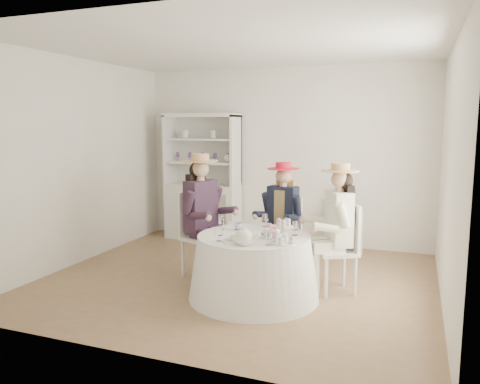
% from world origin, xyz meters
% --- Properties ---
extents(ground, '(4.50, 4.50, 0.00)m').
position_xyz_m(ground, '(0.00, 0.00, 0.00)').
color(ground, brown).
rests_on(ground, ground).
extents(ceiling, '(4.50, 4.50, 0.00)m').
position_xyz_m(ceiling, '(0.00, 0.00, 2.70)').
color(ceiling, white).
rests_on(ceiling, wall_back).
extents(wall_back, '(4.50, 0.00, 4.50)m').
position_xyz_m(wall_back, '(0.00, 2.00, 1.35)').
color(wall_back, silver).
rests_on(wall_back, ground).
extents(wall_front, '(4.50, 0.00, 4.50)m').
position_xyz_m(wall_front, '(0.00, -2.00, 1.35)').
color(wall_front, silver).
rests_on(wall_front, ground).
extents(wall_left, '(0.00, 4.50, 4.50)m').
position_xyz_m(wall_left, '(-2.25, 0.00, 1.35)').
color(wall_left, silver).
rests_on(wall_left, ground).
extents(wall_right, '(0.00, 4.50, 4.50)m').
position_xyz_m(wall_right, '(2.25, 0.00, 1.35)').
color(wall_right, silver).
rests_on(wall_right, ground).
extents(tea_table, '(1.39, 1.39, 0.68)m').
position_xyz_m(tea_table, '(0.37, -0.46, 0.34)').
color(tea_table, white).
rests_on(tea_table, ground).
extents(hutch, '(1.23, 0.55, 2.01)m').
position_xyz_m(hutch, '(-1.26, 1.75, 0.71)').
color(hutch, silver).
rests_on(hutch, ground).
extents(side_table, '(0.54, 0.54, 0.64)m').
position_xyz_m(side_table, '(1.01, 1.75, 0.32)').
color(side_table, silver).
rests_on(side_table, ground).
extents(hatbox, '(0.36, 0.36, 0.27)m').
position_xyz_m(hatbox, '(1.01, 1.75, 0.77)').
color(hatbox, black).
rests_on(hatbox, side_table).
extents(guest_left, '(0.62, 0.57, 1.50)m').
position_xyz_m(guest_left, '(-0.44, -0.02, 0.84)').
color(guest_left, silver).
rests_on(guest_left, ground).
extents(guest_mid, '(0.52, 0.54, 1.38)m').
position_xyz_m(guest_mid, '(0.42, 0.46, 0.78)').
color(guest_mid, silver).
rests_on(guest_mid, ground).
extents(guest_right, '(0.61, 0.56, 1.43)m').
position_xyz_m(guest_right, '(1.15, 0.02, 0.81)').
color(guest_right, silver).
rests_on(guest_right, ground).
extents(spare_chair, '(0.51, 0.51, 0.90)m').
position_xyz_m(spare_chair, '(-0.53, 0.92, 0.48)').
color(spare_chair, silver).
rests_on(spare_chair, ground).
extents(teacup_a, '(0.11, 0.11, 0.08)m').
position_xyz_m(teacup_a, '(0.14, -0.30, 0.72)').
color(teacup_a, white).
rests_on(teacup_a, tea_table).
extents(teacup_b, '(0.09, 0.09, 0.07)m').
position_xyz_m(teacup_b, '(0.45, -0.20, 0.72)').
color(teacup_b, white).
rests_on(teacup_b, tea_table).
extents(teacup_c, '(0.09, 0.09, 0.07)m').
position_xyz_m(teacup_c, '(0.57, -0.25, 0.72)').
color(teacup_c, white).
rests_on(teacup_c, tea_table).
extents(flower_bowl, '(0.28, 0.28, 0.06)m').
position_xyz_m(flower_bowl, '(0.60, -0.49, 0.71)').
color(flower_bowl, white).
rests_on(flower_bowl, tea_table).
extents(flower_arrangement, '(0.18, 0.18, 0.07)m').
position_xyz_m(flower_arrangement, '(0.60, -0.50, 0.77)').
color(flower_arrangement, '#CF6777').
rests_on(flower_arrangement, tea_table).
extents(table_teapot, '(0.25, 0.18, 0.19)m').
position_xyz_m(table_teapot, '(0.41, -0.88, 0.76)').
color(table_teapot, white).
rests_on(table_teapot, tea_table).
extents(sandwich_plate, '(0.23, 0.23, 0.05)m').
position_xyz_m(sandwich_plate, '(0.26, -0.78, 0.70)').
color(sandwich_plate, white).
rests_on(sandwich_plate, tea_table).
extents(cupcake_stand, '(0.26, 0.26, 0.24)m').
position_xyz_m(cupcake_stand, '(0.75, -0.69, 0.77)').
color(cupcake_stand, white).
rests_on(cupcake_stand, tea_table).
extents(stemware_set, '(0.91, 0.87, 0.15)m').
position_xyz_m(stemware_set, '(0.37, -0.46, 0.76)').
color(stemware_set, white).
rests_on(stemware_set, tea_table).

